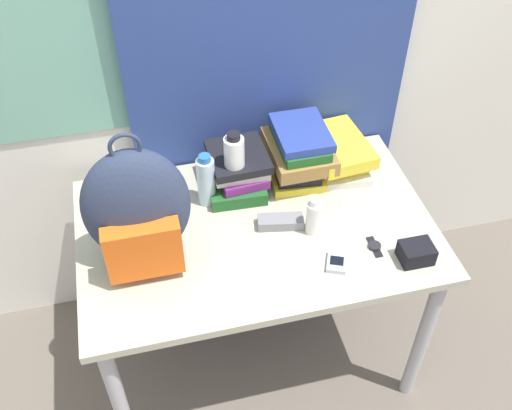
% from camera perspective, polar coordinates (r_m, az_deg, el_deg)
% --- Properties ---
extents(wall_back, '(6.00, 0.06, 2.50)m').
position_cam_1_polar(wall_back, '(2.04, -3.31, 17.38)').
color(wall_back, silver).
rests_on(wall_back, ground_plane).
extents(curtain_blue, '(1.00, 0.04, 2.50)m').
position_cam_1_polar(curtain_blue, '(2.02, 1.40, 17.16)').
color(curtain_blue, navy).
rests_on(curtain_blue, ground_plane).
extents(desk, '(1.17, 0.74, 0.73)m').
position_cam_1_polar(desk, '(2.05, 0.00, -3.87)').
color(desk, '#B7B299').
rests_on(desk, ground_plane).
extents(backpack, '(0.32, 0.21, 0.48)m').
position_cam_1_polar(backpack, '(1.78, -11.24, -0.55)').
color(backpack, '#2D3851').
rests_on(backpack, desk).
extents(book_stack_left, '(0.22, 0.27, 0.14)m').
position_cam_1_polar(book_stack_left, '(2.09, -1.85, 3.39)').
color(book_stack_left, '#1E5623').
rests_on(book_stack_left, desk).
extents(book_stack_center, '(0.22, 0.27, 0.20)m').
position_cam_1_polar(book_stack_center, '(2.11, 4.02, 5.02)').
color(book_stack_center, yellow).
rests_on(book_stack_center, desk).
extents(book_stack_right, '(0.22, 0.29, 0.12)m').
position_cam_1_polar(book_stack_right, '(2.19, 7.78, 4.87)').
color(book_stack_right, silver).
rests_on(book_stack_right, desk).
extents(water_bottle, '(0.06, 0.06, 0.20)m').
position_cam_1_polar(water_bottle, '(2.01, -4.75, 2.32)').
color(water_bottle, silver).
rests_on(water_bottle, desk).
extents(sports_bottle, '(0.07, 0.07, 0.27)m').
position_cam_1_polar(sports_bottle, '(2.01, -2.05, 3.58)').
color(sports_bottle, white).
rests_on(sports_bottle, desk).
extents(sunscreen_bottle, '(0.05, 0.05, 0.14)m').
position_cam_1_polar(sunscreen_bottle, '(1.93, 5.50, -1.17)').
color(sunscreen_bottle, white).
rests_on(sunscreen_bottle, desk).
extents(cell_phone, '(0.09, 0.10, 0.02)m').
position_cam_1_polar(cell_phone, '(1.89, 7.69, -5.44)').
color(cell_phone, '#B7BCC6').
rests_on(cell_phone, desk).
extents(sunglasses_case, '(0.16, 0.08, 0.04)m').
position_cam_1_polar(sunglasses_case, '(1.98, 2.35, -1.62)').
color(sunglasses_case, gray).
rests_on(sunglasses_case, desk).
extents(camera_pouch, '(0.10, 0.08, 0.06)m').
position_cam_1_polar(camera_pouch, '(1.93, 15.01, -4.40)').
color(camera_pouch, black).
rests_on(camera_pouch, desk).
extents(wristwatch, '(0.04, 0.09, 0.01)m').
position_cam_1_polar(wristwatch, '(1.96, 11.23, -3.88)').
color(wristwatch, black).
rests_on(wristwatch, desk).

